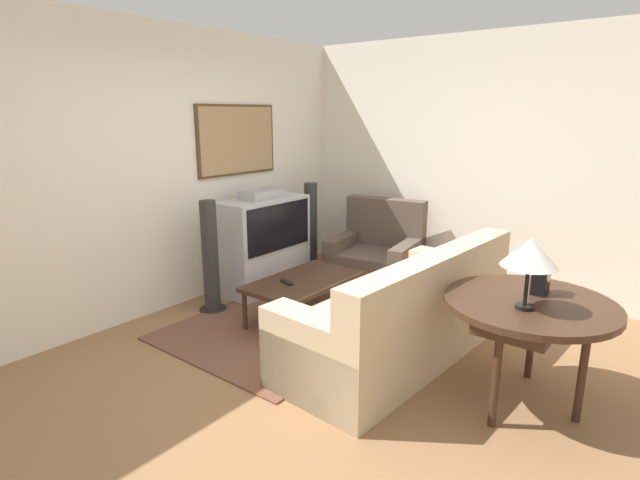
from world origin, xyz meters
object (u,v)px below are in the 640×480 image
object	(u,v)px
coffee_table	(304,283)
mantel_clock	(541,278)
armchair	(376,257)
tv	(263,243)
speaker_tower_right	(311,231)
console_table	(530,310)
table_lamp	(530,253)
speaker_tower_left	(210,259)
couch	(403,318)

from	to	relation	value
coffee_table	mantel_clock	world-z (taller)	mantel_clock
armchair	coffee_table	world-z (taller)	armchair
tv	speaker_tower_right	world-z (taller)	tv
coffee_table	console_table	distance (m)	2.05
armchair	table_lamp	distance (m)	2.79
console_table	speaker_tower_left	size ratio (longest dim) A/B	0.98
couch	speaker_tower_right	xyz separation A→B (m)	(1.24, 1.94, 0.20)
tv	speaker_tower_right	xyz separation A→B (m)	(0.77, -0.04, 0.00)
table_lamp	mantel_clock	world-z (taller)	table_lamp
tv	mantel_clock	size ratio (longest dim) A/B	5.11
mantel_clock	couch	bearing A→B (deg)	94.34
tv	table_lamp	xyz separation A→B (m)	(-0.73, -2.93, 0.56)
armchair	table_lamp	world-z (taller)	table_lamp
speaker_tower_right	coffee_table	bearing A→B (deg)	-143.40
couch	speaker_tower_left	distance (m)	1.97
console_table	mantel_clock	xyz separation A→B (m)	(0.17, -0.01, 0.17)
armchair	console_table	bearing A→B (deg)	-45.20
coffee_table	speaker_tower_right	xyz separation A→B (m)	(1.16, 0.86, 0.16)
tv	couch	size ratio (longest dim) A/B	0.50
couch	speaker_tower_left	world-z (taller)	speaker_tower_left
couch	console_table	world-z (taller)	couch
speaker_tower_right	armchair	bearing A→B (deg)	-77.16
armchair	console_table	xyz separation A→B (m)	(-1.52, -2.08, 0.37)
armchair	couch	bearing A→B (deg)	-60.61
mantel_clock	speaker_tower_left	xyz separation A→B (m)	(-0.37, 2.90, -0.32)
coffee_table	couch	bearing A→B (deg)	-93.75
coffee_table	table_lamp	xyz separation A→B (m)	(-0.33, -2.03, 0.71)
tv	speaker_tower_right	size ratio (longest dim) A/B	1.00
armchair	table_lamp	size ratio (longest dim) A/B	2.36
coffee_table	speaker_tower_right	distance (m)	1.46
mantel_clock	table_lamp	bearing A→B (deg)	179.77
tv	coffee_table	bearing A→B (deg)	-113.74
console_table	table_lamp	bearing A→B (deg)	-178.06
console_table	table_lamp	world-z (taller)	table_lamp
armchair	coffee_table	bearing A→B (deg)	-96.79
table_lamp	speaker_tower_right	xyz separation A→B (m)	(1.49, 2.89, -0.56)
tv	armchair	distance (m)	1.30
console_table	table_lamp	distance (m)	0.45
armchair	speaker_tower_right	distance (m)	0.86
tv	couch	world-z (taller)	tv
couch	speaker_tower_right	distance (m)	2.31
armchair	speaker_tower_left	size ratio (longest dim) A/B	0.96
tv	coffee_table	world-z (taller)	tv
armchair	mantel_clock	distance (m)	2.54
mantel_clock	speaker_tower_right	xyz separation A→B (m)	(1.16, 2.90, -0.32)
console_table	speaker_tower_right	size ratio (longest dim) A/B	0.98
table_lamp	coffee_table	bearing A→B (deg)	80.76
tv	speaker_tower_left	distance (m)	0.77
armchair	speaker_tower_right	xyz separation A→B (m)	(-0.18, 0.81, 0.23)
coffee_table	speaker_tower_right	size ratio (longest dim) A/B	1.01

